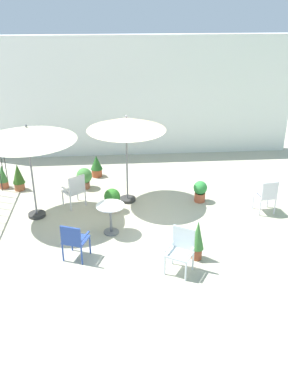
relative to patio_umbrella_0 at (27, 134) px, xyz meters
The scene contains 16 objects.
ground_plane 3.50m from the patio_umbrella_0, 10.30° to the right, with size 60.00×60.00×0.00m, color #B2AD96.
villa_facade 5.19m from the patio_umbrella_0, 58.77° to the left, with size 10.97×0.30×3.99m, color white.
patio_umbrella_0 is the anchor object (origin of this frame).
patio_umbrella_1 2.46m from the patio_umbrella_0, 16.34° to the left, with size 2.04×2.04×2.40m.
cafe_table_0 2.70m from the patio_umbrella_0, 27.05° to the right, with size 0.67×0.67×0.73m.
patio_chair_0 4.49m from the patio_umbrella_0, 37.91° to the right, with size 0.65×0.63×0.95m.
patio_chair_1 2.84m from the patio_umbrella_0, 61.06° to the right, with size 0.61×0.61×0.86m.
patio_chair_2 6.11m from the patio_umbrella_0, ahead, with size 0.50×0.48×0.91m.
patio_chair_3 1.98m from the patio_umbrella_0, 25.38° to the left, with size 0.65×0.64×0.91m.
potted_plant_0 2.85m from the patio_umbrella_0, 123.77° to the left, with size 0.27×0.27×0.72m.
potted_plant_1 2.66m from the patio_umbrella_0, ahead, with size 0.42×0.42×0.62m.
potted_plant_2 2.52m from the patio_umbrella_0, 114.00° to the left, with size 0.34×0.34×0.80m.
potted_plant_3 2.70m from the patio_umbrella_0, 54.56° to the left, with size 0.45×0.45×0.62m.
potted_plant_4 4.63m from the patio_umbrella_0, 30.67° to the right, with size 0.28×0.28×0.93m.
potted_plant_5 3.40m from the patio_umbrella_0, 58.91° to the left, with size 0.37×0.37×0.68m.
potted_plant_6 4.73m from the patio_umbrella_0, ahead, with size 0.37×0.37×0.59m.
Camera 1 is at (-0.72, -9.09, 5.19)m, focal length 39.06 mm.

